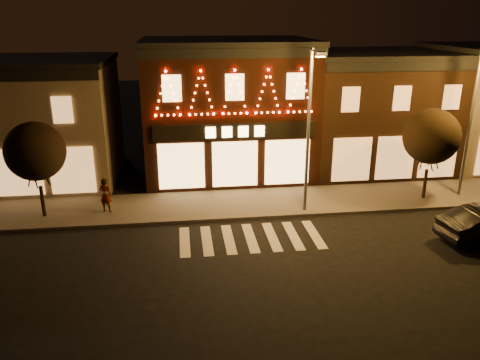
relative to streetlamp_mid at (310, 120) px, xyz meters
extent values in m
plane|color=black|center=(-3.20, -6.36, -4.89)|extent=(120.00, 120.00, 0.00)
cube|color=#47423D|center=(-1.20, 1.64, -4.82)|extent=(44.00, 4.00, 0.15)
cube|color=brown|center=(-16.20, 7.64, -1.39)|extent=(12.00, 8.00, 7.00)
cube|color=black|center=(-16.20, 7.64, 2.26)|extent=(12.20, 8.20, 0.30)
cube|color=black|center=(-3.20, 7.64, -0.89)|extent=(10.00, 8.00, 8.00)
cube|color=black|center=(-3.20, 7.64, 3.26)|extent=(10.20, 8.20, 0.30)
cube|color=black|center=(-3.20, 3.59, 2.86)|extent=(10.00, 0.25, 0.50)
cube|color=black|center=(-3.20, 3.54, -1.29)|extent=(9.00, 0.15, 0.90)
cube|color=#FFD87F|center=(-3.20, 3.44, -1.29)|extent=(3.40, 0.08, 0.60)
cube|color=#311D11|center=(6.30, 7.64, -1.29)|extent=(9.00, 8.00, 7.20)
cube|color=black|center=(6.30, 7.64, 2.46)|extent=(9.20, 8.20, 0.30)
cube|color=black|center=(6.30, 3.59, 2.06)|extent=(9.00, 0.25, 0.50)
cylinder|color=#59595E|center=(0.01, 0.24, -0.70)|extent=(0.16, 0.16, 8.08)
cylinder|color=#59595E|center=(-0.03, -0.57, 3.24)|extent=(0.19, 1.62, 0.10)
cube|color=#59595E|center=(-0.08, -1.37, 3.19)|extent=(0.52, 0.31, 0.18)
cube|color=orange|center=(-0.08, -1.37, 3.08)|extent=(0.39, 0.22, 0.05)
cylinder|color=#59595E|center=(9.15, 1.28, -0.77)|extent=(0.16, 0.16, 7.94)
cylinder|color=black|center=(-13.11, 1.15, -3.96)|extent=(0.18, 0.18, 1.56)
sphere|color=black|center=(-13.11, 1.15, -1.40)|extent=(2.86, 2.86, 2.86)
cylinder|color=black|center=(6.92, 1.05, -3.94)|extent=(0.18, 0.18, 1.62)
sphere|color=black|center=(6.92, 1.05, -1.28)|extent=(2.95, 2.95, 2.95)
imported|color=gray|center=(-10.07, 1.29, -3.85)|extent=(0.76, 0.63, 1.79)
camera|label=1|loc=(-6.20, -21.75, 4.83)|focal=35.51mm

